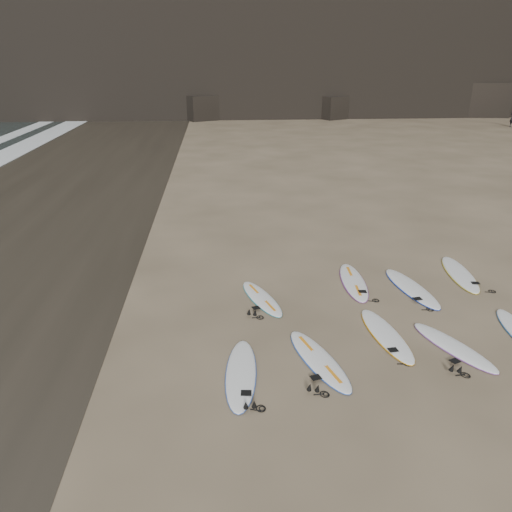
% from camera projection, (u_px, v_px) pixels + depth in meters
% --- Properties ---
extents(ground, '(240.00, 240.00, 0.00)m').
position_uv_depth(ground, '(410.00, 343.00, 11.68)').
color(ground, '#897559').
rests_on(ground, ground).
extents(wet_sand, '(12.00, 200.00, 0.01)m').
position_uv_depth(wet_sand, '(3.00, 224.00, 19.96)').
color(wet_sand, '#383026').
rests_on(wet_sand, ground).
extents(surfboard_0, '(0.85, 2.64, 0.09)m').
position_uv_depth(surfboard_0, '(241.00, 373.00, 10.48)').
color(surfboard_0, white).
rests_on(surfboard_0, ground).
extents(surfboard_1, '(1.33, 2.67, 0.09)m').
position_uv_depth(surfboard_1, '(319.00, 359.00, 10.95)').
color(surfboard_1, white).
rests_on(surfboard_1, ground).
extents(surfboard_2, '(0.92, 2.66, 0.09)m').
position_uv_depth(surfboard_2, '(386.00, 335.00, 11.93)').
color(surfboard_2, white).
rests_on(surfboard_2, ground).
extents(surfboard_3, '(1.47, 2.46, 0.09)m').
position_uv_depth(surfboard_3, '(454.00, 346.00, 11.45)').
color(surfboard_3, white).
rests_on(surfboard_3, ground).
extents(surfboard_5, '(1.28, 2.41, 0.08)m').
position_uv_depth(surfboard_5, '(262.00, 298.00, 13.74)').
color(surfboard_5, white).
rests_on(surfboard_5, ground).
extents(surfboard_6, '(0.84, 2.75, 0.10)m').
position_uv_depth(surfboard_6, '(353.00, 282.00, 14.73)').
color(surfboard_6, white).
rests_on(surfboard_6, ground).
extents(surfboard_7, '(1.11, 2.85, 0.10)m').
position_uv_depth(surfboard_7, '(411.00, 288.00, 14.33)').
color(surfboard_7, white).
rests_on(surfboard_7, ground).
extents(surfboard_8, '(1.02, 2.85, 0.10)m').
position_uv_depth(surfboard_8, '(460.00, 274.00, 15.26)').
color(surfboard_8, white).
rests_on(surfboard_8, ground).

